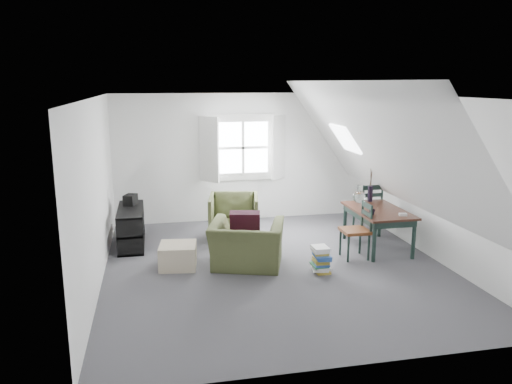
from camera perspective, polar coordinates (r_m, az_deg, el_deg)
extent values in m
plane|color=#49484D|center=(7.56, 2.28, -8.52)|extent=(5.50, 5.50, 0.00)
plane|color=white|center=(7.06, 2.46, 10.79)|extent=(5.50, 5.50, 0.00)
plane|color=white|center=(9.85, -1.54, 3.96)|extent=(5.00, 0.00, 5.00)
plane|color=white|center=(4.68, 10.66, -5.88)|extent=(5.00, 0.00, 5.00)
plane|color=white|center=(7.04, -17.79, -0.08)|extent=(0.00, 5.50, 5.50)
plane|color=white|center=(8.18, 19.62, 1.48)|extent=(0.00, 5.50, 5.50)
plane|color=white|center=(6.91, -10.20, 4.53)|extent=(3.19, 5.50, 4.48)
plane|color=white|center=(7.65, 13.79, 5.12)|extent=(3.19, 5.50, 4.48)
cube|color=white|center=(9.81, -1.53, 5.10)|extent=(1.30, 0.04, 1.30)
cube|color=white|center=(9.55, -5.39, 4.86)|extent=(0.35, 0.35, 1.25)
cube|color=white|center=(9.80, 2.57, 5.09)|extent=(0.35, 0.35, 1.25)
cube|color=white|center=(9.80, -1.52, 5.10)|extent=(1.00, 0.02, 1.00)
cube|color=white|center=(9.78, -1.50, 5.08)|extent=(1.08, 0.04, 0.05)
cube|color=white|center=(9.78, -1.50, 5.08)|extent=(0.05, 0.04, 1.08)
cube|color=white|center=(8.83, 10.16, 6.03)|extent=(0.35, 0.75, 0.47)
imported|color=#444C26|center=(7.57, -1.04, -8.48)|extent=(1.29, 1.21, 0.69)
imported|color=#444C26|center=(8.89, -2.53, -5.26)|extent=(0.99, 1.01, 0.79)
cube|color=#350E1D|center=(7.52, -1.27, -3.80)|extent=(0.49, 0.35, 0.47)
cube|color=#BAAA8B|center=(7.57, -8.90, -7.21)|extent=(0.60, 0.60, 0.35)
cube|color=#341911|center=(8.42, 13.79, -2.05)|extent=(0.80, 1.33, 0.04)
cube|color=#1B2E28|center=(8.43, 13.77, -2.52)|extent=(0.71, 1.24, 0.11)
cylinder|color=#1B2E28|center=(7.85, 13.35, -5.60)|extent=(0.06, 0.06, 0.63)
cylinder|color=#1B2E28|center=(8.15, 17.57, -5.19)|extent=(0.06, 0.06, 0.63)
cylinder|color=#1B2E28|center=(8.90, 10.13, -3.32)|extent=(0.06, 0.06, 0.63)
cylinder|color=#1B2E28|center=(9.16, 13.96, -3.04)|extent=(0.06, 0.06, 0.63)
sphere|color=silver|center=(8.72, 11.69, -0.51)|extent=(0.22, 0.22, 0.22)
cylinder|color=silver|center=(8.69, 11.73, 0.39)|extent=(0.07, 0.07, 0.12)
cylinder|color=black|center=(8.91, 12.92, -0.19)|extent=(0.09, 0.09, 0.27)
cylinder|color=#3F2D1E|center=(8.85, 13.01, 1.70)|extent=(0.03, 0.06, 0.49)
cylinder|color=#3F2D1E|center=(8.86, 13.08, 1.72)|extent=(0.05, 0.07, 0.49)
cylinder|color=#3F2D1E|center=(8.83, 12.98, 1.69)|extent=(0.06, 0.08, 0.48)
imported|color=black|center=(8.05, 13.10, -2.55)|extent=(0.12, 0.12, 0.09)
cube|color=white|center=(8.11, 16.44, -2.48)|extent=(0.13, 0.10, 0.04)
cube|color=brown|center=(9.28, 12.59, -1.78)|extent=(0.44, 0.44, 0.05)
cylinder|color=#1B2E28|center=(9.57, 13.06, -2.89)|extent=(0.04, 0.04, 0.45)
cylinder|color=#1B2E28|center=(9.26, 13.98, -3.45)|extent=(0.04, 0.04, 0.45)
cylinder|color=#1B2E28|center=(9.43, 11.10, -3.03)|extent=(0.04, 0.04, 0.45)
cylinder|color=#1B2E28|center=(9.12, 11.96, -3.60)|extent=(0.04, 0.04, 0.45)
cylinder|color=#1B2E28|center=(9.13, 14.19, -0.61)|extent=(0.04, 0.04, 0.47)
cylinder|color=#1B2E28|center=(8.98, 12.15, -0.72)|extent=(0.04, 0.04, 0.47)
cube|color=#1B2E28|center=(9.01, 13.24, 0.50)|extent=(0.36, 0.03, 0.08)
cube|color=#1B2E28|center=(9.04, 13.19, -0.34)|extent=(0.36, 0.03, 0.06)
cube|color=brown|center=(7.94, 11.24, -4.36)|extent=(0.41, 0.41, 0.05)
cylinder|color=#1B2E28|center=(8.09, 9.62, -5.68)|extent=(0.04, 0.04, 0.42)
cylinder|color=#1B2E28|center=(8.21, 11.79, -5.49)|extent=(0.04, 0.04, 0.42)
cylinder|color=#1B2E28|center=(7.80, 10.51, -6.41)|extent=(0.04, 0.04, 0.42)
cylinder|color=#1B2E28|center=(7.93, 12.75, -6.20)|extent=(0.04, 0.04, 0.42)
cylinder|color=#1B2E28|center=(8.10, 12.06, -2.47)|extent=(0.04, 0.04, 0.44)
cylinder|color=#1B2E28|center=(7.80, 13.04, -3.08)|extent=(0.04, 0.04, 0.44)
cube|color=#1B2E28|center=(7.91, 12.60, -1.54)|extent=(0.03, 0.33, 0.08)
cube|color=#1B2E28|center=(7.94, 12.56, -2.43)|extent=(0.03, 0.33, 0.06)
cube|color=black|center=(8.78, -13.97, -5.76)|extent=(0.41, 1.24, 0.03)
cube|color=black|center=(8.70, -14.07, -3.91)|extent=(0.41, 1.24, 0.03)
cube|color=black|center=(8.62, -14.18, -1.93)|extent=(0.41, 1.24, 0.03)
cube|color=black|center=(8.12, -14.22, -5.09)|extent=(0.41, 0.03, 0.62)
cube|color=black|center=(9.28, -13.95, -2.88)|extent=(0.41, 0.03, 0.62)
cube|color=#264C99|center=(8.40, -14.09, -5.78)|extent=(0.19, 0.21, 0.23)
cube|color=red|center=(8.85, -13.99, -4.85)|extent=(0.19, 0.25, 0.23)
cube|color=white|center=(8.46, -14.16, -3.49)|extent=(0.19, 0.23, 0.21)
cube|color=black|center=(8.84, -14.16, -0.91)|extent=(0.25, 0.29, 0.20)
cube|color=#B29933|center=(7.41, 7.52, -8.92)|extent=(0.20, 0.27, 0.03)
cube|color=white|center=(7.40, 7.28, -8.67)|extent=(0.26, 0.29, 0.03)
cube|color=white|center=(7.39, 7.61, -8.45)|extent=(0.22, 0.29, 0.03)
cube|color=#337F4C|center=(7.36, 7.24, -8.26)|extent=(0.22, 0.27, 0.03)
cube|color=#264C99|center=(7.34, 7.46, -8.11)|extent=(0.23, 0.30, 0.02)
cube|color=#B29933|center=(7.36, 7.40, -7.88)|extent=(0.20, 0.27, 0.02)
cube|color=#B29933|center=(7.36, 7.41, -7.62)|extent=(0.23, 0.29, 0.03)
cube|color=#264C99|center=(7.32, 7.69, -7.45)|extent=(0.24, 0.30, 0.04)
cube|color=#264C99|center=(7.31, 7.55, -7.22)|extent=(0.24, 0.29, 0.03)
cube|color=#B29933|center=(7.34, 7.38, -6.85)|extent=(0.22, 0.27, 0.03)
cube|color=white|center=(7.31, 7.32, -6.61)|extent=(0.22, 0.25, 0.04)
cube|color=white|center=(7.31, 7.36, -6.32)|extent=(0.22, 0.26, 0.03)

